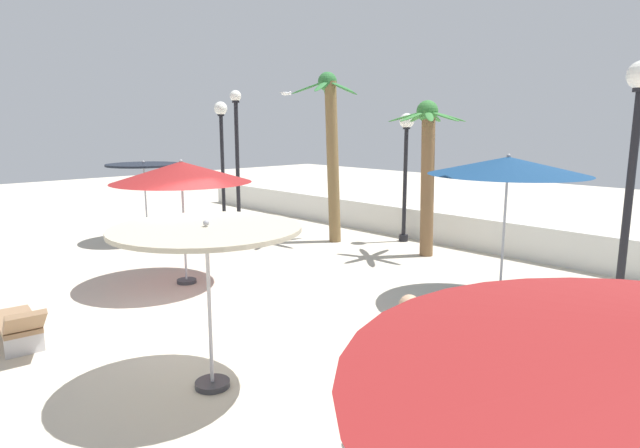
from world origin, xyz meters
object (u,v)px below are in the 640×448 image
(lamp_post_1, at_px, (222,144))
(lamp_post_3, at_px, (237,156))
(patio_umbrella_0, at_px, (181,172))
(patio_umbrella_1, at_px, (144,171))
(lamp_post_0, at_px, (406,155))
(lounge_chair_0, at_px, (19,323))
(lamp_post_2, at_px, (633,163))
(patio_umbrella_3, at_px, (207,238))
(palm_tree_0, at_px, (331,140))
(patio_umbrella_2, at_px, (508,167))
(guest_1, at_px, (408,353))
(palm_tree_1, at_px, (427,159))
(seagull_0, at_px, (286,93))

(lamp_post_1, xyz_separation_m, lamp_post_3, (1.62, -0.53, -0.28))
(patio_umbrella_0, bearing_deg, patio_umbrella_1, 163.71)
(patio_umbrella_0, bearing_deg, lamp_post_0, 84.70)
(lamp_post_1, height_order, lounge_chair_0, lamp_post_1)
(patio_umbrella_1, relative_size, lamp_post_2, 0.55)
(patio_umbrella_3, xyz_separation_m, palm_tree_0, (-5.50, 7.68, 0.99))
(lamp_post_2, bearing_deg, patio_umbrella_0, -158.16)
(lamp_post_1, bearing_deg, patio_umbrella_0, -41.46)
(patio_umbrella_2, xyz_separation_m, lamp_post_0, (-4.84, 3.14, -0.09))
(patio_umbrella_0, height_order, guest_1, patio_umbrella_0)
(palm_tree_1, height_order, lounge_chair_0, palm_tree_1)
(patio_umbrella_1, height_order, guest_1, patio_umbrella_1)
(patio_umbrella_1, relative_size, guest_1, 1.44)
(lamp_post_0, bearing_deg, seagull_0, -177.23)
(palm_tree_1, relative_size, lamp_post_1, 0.97)
(seagull_0, bearing_deg, patio_umbrella_3, -44.53)
(palm_tree_0, height_order, lamp_post_3, palm_tree_0)
(patio_umbrella_3, xyz_separation_m, lamp_post_3, (-7.45, 5.65, 0.53))
(patio_umbrella_0, height_order, patio_umbrella_2, patio_umbrella_2)
(patio_umbrella_1, distance_m, lamp_post_2, 12.83)
(patio_umbrella_0, distance_m, patio_umbrella_3, 5.07)
(lamp_post_2, xyz_separation_m, lamp_post_3, (-10.74, 0.32, -0.34))
(patio_umbrella_2, distance_m, patio_umbrella_3, 6.19)
(patio_umbrella_3, relative_size, palm_tree_0, 0.49)
(lamp_post_2, height_order, lamp_post_3, lamp_post_3)
(patio_umbrella_3, bearing_deg, lamp_post_3, 142.82)
(guest_1, bearing_deg, lamp_post_2, 80.28)
(lounge_chair_0, bearing_deg, lamp_post_3, 120.35)
(lamp_post_0, height_order, lamp_post_1, lamp_post_1)
(patio_umbrella_3, bearing_deg, seagull_0, 135.47)
(patio_umbrella_0, height_order, seagull_0, seagull_0)
(patio_umbrella_2, relative_size, lamp_post_3, 0.67)
(patio_umbrella_0, bearing_deg, patio_umbrella_2, 35.35)
(patio_umbrella_3, height_order, palm_tree_0, palm_tree_0)
(lamp_post_0, bearing_deg, patio_umbrella_0, -95.30)
(patio_umbrella_1, bearing_deg, patio_umbrella_3, -20.98)
(patio_umbrella_2, distance_m, lamp_post_3, 8.40)
(palm_tree_1, relative_size, lounge_chair_0, 2.15)
(palm_tree_1, xyz_separation_m, lamp_post_3, (-5.02, -2.58, -0.00))
(patio_umbrella_3, distance_m, seagull_0, 13.04)
(lounge_chair_0, bearing_deg, guest_1, 22.93)
(lamp_post_0, height_order, seagull_0, seagull_0)
(patio_umbrella_3, bearing_deg, patio_umbrella_2, 81.26)
(lamp_post_2, xyz_separation_m, guest_1, (-0.75, -4.39, -1.91))
(seagull_0, bearing_deg, lamp_post_3, -63.32)
(patio_umbrella_3, xyz_separation_m, seagull_0, (-9.12, 8.97, 2.54))
(lamp_post_0, relative_size, lamp_post_2, 0.87)
(lounge_chair_0, bearing_deg, patio_umbrella_2, 61.09)
(patio_umbrella_0, relative_size, palm_tree_1, 0.73)
(lamp_post_2, bearing_deg, patio_umbrella_1, -172.25)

